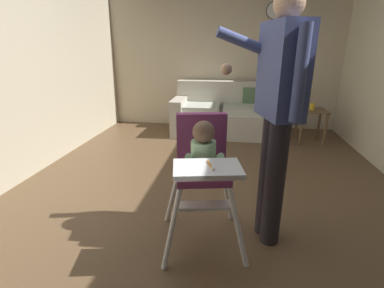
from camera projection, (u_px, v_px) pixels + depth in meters
ground at (203, 207)px, 2.69m from camera, size 5.65×7.34×0.10m
wall_far at (223, 48)px, 4.93m from camera, size 4.85×0.06×2.79m
wall_left at (3, 49)px, 2.79m from camera, size 0.06×6.34×2.79m
couch at (222, 114)px, 4.78m from camera, size 1.64×0.86×0.86m
high_chair at (203, 160)px, 1.94m from camera, size 0.71×0.81×0.97m
adult_standing at (278, 112)px, 1.88m from camera, size 0.60×0.49×1.75m
toy_ball at (275, 162)px, 3.42m from camera, size 0.17×0.17×0.17m
side_table at (311, 119)px, 4.25m from camera, size 0.40×0.40×0.52m
sippy_cup at (312, 107)px, 4.20m from camera, size 0.07×0.07×0.10m
wall_clock at (275, 10)px, 4.58m from camera, size 0.29×0.04×0.29m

